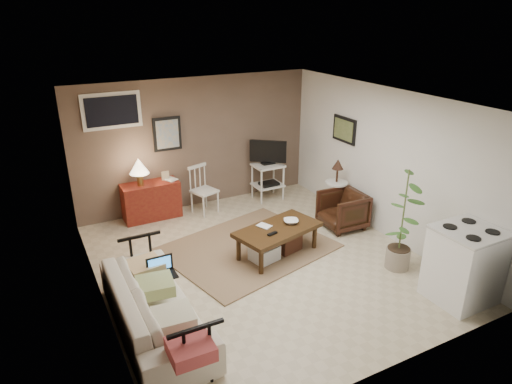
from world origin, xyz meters
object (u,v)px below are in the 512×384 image
coffee_table (277,239)px  tv_stand (268,168)px  spindle_chair (204,191)px  red_console (150,197)px  side_table (337,181)px  armchair (343,208)px  potted_plant (403,217)px  sofa (154,299)px  stove (464,265)px

coffee_table → tv_stand: size_ratio=1.20×
coffee_table → spindle_chair: spindle_chair is taller
red_console → spindle_chair: (0.94, -0.20, 0.02)m
tv_stand → spindle_chair: bearing=-179.5°
side_table → armchair: side_table is taller
coffee_table → side_table: 1.87m
red_console → spindle_chair: bearing=-12.3°
side_table → coffee_table: bearing=-155.2°
red_console → side_table: size_ratio=1.07×
side_table → potted_plant: (-0.29, -1.88, 0.15)m
red_console → potted_plant: 4.30m
tv_stand → side_table: tv_stand is taller
spindle_chair → tv_stand: tv_stand is taller
sofa → red_console: red_console is taller
coffee_table → stove: size_ratio=1.41×
coffee_table → sofa: size_ratio=0.66×
potted_plant → stove: (0.17, -0.94, -0.32)m
armchair → stove: bearing=4.5°
side_table → stove: (-0.12, -2.82, -0.16)m
spindle_chair → tv_stand: 1.36m
coffee_table → potted_plant: (1.37, -1.12, 0.54)m
sofa → tv_stand: size_ratio=1.82×
sofa → potted_plant: size_ratio=1.41×
coffee_table → side_table: (1.66, 0.77, 0.39)m
red_console → stove: red_console is taller
coffee_table → stove: 2.58m
spindle_chair → potted_plant: bearing=-60.7°
spindle_chair → potted_plant: size_ratio=0.57×
red_console → side_table: (2.98, -1.44, 0.26)m
tv_stand → armchair: size_ratio=1.70×
armchair → stove: size_ratio=0.69×
spindle_chair → armchair: size_ratio=1.26×
spindle_chair → armchair: spindle_chair is taller
sofa → red_console: size_ratio=1.88×
stove → spindle_chair: bearing=115.3°
spindle_chair → stove: stove is taller
red_console → stove: size_ratio=1.14×
coffee_table → tv_stand: 2.26m
coffee_table → side_table: side_table is taller
spindle_chair → stove: size_ratio=0.88×
tv_stand → stove: 4.11m
sofa → stove: bearing=-108.4°
red_console → armchair: 3.38m
red_console → spindle_chair: red_console is taller
side_table → armchair: size_ratio=1.53×
stove → potted_plant: bearing=100.2°
tv_stand → potted_plant: 3.16m
coffee_table → potted_plant: 1.85m
red_console → tv_stand: size_ratio=0.97×
armchair → sofa: bearing=-69.4°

